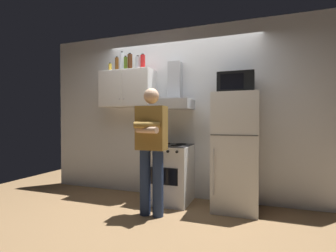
{
  "coord_description": "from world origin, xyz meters",
  "views": [
    {
      "loc": [
        1.19,
        -3.31,
        1.22
      ],
      "look_at": [
        0.0,
        0.0,
        1.15
      ],
      "focal_mm": 26.86,
      "sensor_mm": 36.0,
      "label": 1
    }
  ],
  "objects_px": {
    "bottle_beer_brown": "(117,65)",
    "bottle_soda_red": "(143,62)",
    "refrigerator": "(236,152)",
    "bottle_canister_steel": "(138,63)",
    "range_hood": "(173,97)",
    "bottle_rum_dark": "(130,62)",
    "bottle_olive_oil": "(126,64)",
    "upper_cabinet": "(127,89)",
    "bottle_spice_jar": "(110,68)",
    "bottle_vodka_clear": "(122,62)",
    "microwave": "(236,83)",
    "stove_oven": "(170,173)",
    "person_standing": "(151,146)"
  },
  "relations": [
    {
      "from": "upper_cabinet",
      "to": "range_hood",
      "type": "distance_m",
      "value": 0.81
    },
    {
      "from": "bottle_beer_brown",
      "to": "bottle_soda_red",
      "type": "xyz_separation_m",
      "value": [
        0.52,
        -0.07,
        -0.01
      ]
    },
    {
      "from": "bottle_beer_brown",
      "to": "bottle_canister_steel",
      "type": "height_order",
      "value": "bottle_beer_brown"
    },
    {
      "from": "person_standing",
      "to": "bottle_soda_red",
      "type": "relative_size",
      "value": 6.74
    },
    {
      "from": "bottle_soda_red",
      "to": "person_standing",
      "type": "bearing_deg",
      "value": -57.18
    },
    {
      "from": "stove_oven",
      "to": "bottle_spice_jar",
      "type": "bearing_deg",
      "value": 174.49
    },
    {
      "from": "bottle_rum_dark",
      "to": "bottle_soda_red",
      "type": "relative_size",
      "value": 1.13
    },
    {
      "from": "stove_oven",
      "to": "range_hood",
      "type": "distance_m",
      "value": 1.17
    },
    {
      "from": "refrigerator",
      "to": "range_hood",
      "type": "bearing_deg",
      "value": 172.45
    },
    {
      "from": "bottle_rum_dark",
      "to": "bottle_canister_steel",
      "type": "bearing_deg",
      "value": 8.24
    },
    {
      "from": "bottle_beer_brown",
      "to": "bottle_rum_dark",
      "type": "height_order",
      "value": "bottle_rum_dark"
    },
    {
      "from": "refrigerator",
      "to": "bottle_canister_steel",
      "type": "distance_m",
      "value": 2.07
    },
    {
      "from": "bottle_spice_jar",
      "to": "bottle_soda_red",
      "type": "xyz_separation_m",
      "value": [
        0.61,
        -0.01,
        0.05
      ]
    },
    {
      "from": "bottle_olive_oil",
      "to": "person_standing",
      "type": "bearing_deg",
      "value": -43.19
    },
    {
      "from": "upper_cabinet",
      "to": "bottle_spice_jar",
      "type": "bearing_deg",
      "value": -176.8
    },
    {
      "from": "bottle_soda_red",
      "to": "bottle_canister_steel",
      "type": "height_order",
      "value": "bottle_soda_red"
    },
    {
      "from": "bottle_spice_jar",
      "to": "bottle_vodka_clear",
      "type": "height_order",
      "value": "bottle_vodka_clear"
    },
    {
      "from": "person_standing",
      "to": "bottle_olive_oil",
      "type": "bearing_deg",
      "value": 136.81
    },
    {
      "from": "bottle_beer_brown",
      "to": "range_hood",
      "type": "bearing_deg",
      "value": -2.25
    },
    {
      "from": "microwave",
      "to": "bottle_vodka_clear",
      "type": "distance_m",
      "value": 1.94
    },
    {
      "from": "upper_cabinet",
      "to": "bottle_vodka_clear",
      "type": "bearing_deg",
      "value": 159.99
    },
    {
      "from": "range_hood",
      "to": "bottle_rum_dark",
      "type": "bearing_deg",
      "value": -177.92
    },
    {
      "from": "range_hood",
      "to": "bottle_spice_jar",
      "type": "height_order",
      "value": "bottle_spice_jar"
    },
    {
      "from": "bottle_olive_oil",
      "to": "bottle_rum_dark",
      "type": "distance_m",
      "value": 0.1
    },
    {
      "from": "upper_cabinet",
      "to": "refrigerator",
      "type": "xyz_separation_m",
      "value": [
        1.75,
        -0.12,
        -0.95
      ]
    },
    {
      "from": "stove_oven",
      "to": "bottle_rum_dark",
      "type": "bearing_deg",
      "value": 172.27
    },
    {
      "from": "range_hood",
      "to": "bottle_olive_oil",
      "type": "distance_m",
      "value": 1.01
    },
    {
      "from": "range_hood",
      "to": "refrigerator",
      "type": "distance_m",
      "value": 1.25
    },
    {
      "from": "bottle_olive_oil",
      "to": "upper_cabinet",
      "type": "bearing_deg",
      "value": -5.26
    },
    {
      "from": "bottle_spice_jar",
      "to": "bottle_beer_brown",
      "type": "height_order",
      "value": "bottle_beer_brown"
    },
    {
      "from": "range_hood",
      "to": "person_standing",
      "type": "height_order",
      "value": "range_hood"
    },
    {
      "from": "stove_oven",
      "to": "person_standing",
      "type": "distance_m",
      "value": 0.77
    },
    {
      "from": "bottle_spice_jar",
      "to": "upper_cabinet",
      "type": "bearing_deg",
      "value": 3.2
    },
    {
      "from": "bottle_beer_brown",
      "to": "bottle_canister_steel",
      "type": "xyz_separation_m",
      "value": [
        0.42,
        -0.05,
        -0.02
      ]
    },
    {
      "from": "bottle_rum_dark",
      "to": "bottle_canister_steel",
      "type": "distance_m",
      "value": 0.14
    },
    {
      "from": "refrigerator",
      "to": "bottle_soda_red",
      "type": "bearing_deg",
      "value": 176.16
    },
    {
      "from": "range_hood",
      "to": "bottle_vodka_clear",
      "type": "relative_size",
      "value": 2.23
    },
    {
      "from": "bottle_soda_red",
      "to": "upper_cabinet",
      "type": "bearing_deg",
      "value": 174.78
    },
    {
      "from": "bottle_spice_jar",
      "to": "stove_oven",
      "type": "bearing_deg",
      "value": -5.51
    },
    {
      "from": "bottle_olive_oil",
      "to": "bottle_vodka_clear",
      "type": "relative_size",
      "value": 0.73
    },
    {
      "from": "bottle_beer_brown",
      "to": "bottle_canister_steel",
      "type": "bearing_deg",
      "value": -6.45
    },
    {
      "from": "upper_cabinet",
      "to": "microwave",
      "type": "relative_size",
      "value": 1.88
    },
    {
      "from": "person_standing",
      "to": "bottle_rum_dark",
      "type": "distance_m",
      "value": 1.61
    },
    {
      "from": "bottle_spice_jar",
      "to": "bottle_soda_red",
      "type": "relative_size",
      "value": 0.62
    },
    {
      "from": "upper_cabinet",
      "to": "refrigerator",
      "type": "relative_size",
      "value": 0.56
    },
    {
      "from": "refrigerator",
      "to": "bottle_spice_jar",
      "type": "relative_size",
      "value": 10.52
    },
    {
      "from": "bottle_olive_oil",
      "to": "bottle_vodka_clear",
      "type": "xyz_separation_m",
      "value": [
        -0.09,
        0.04,
        0.05
      ]
    },
    {
      "from": "bottle_rum_dark",
      "to": "bottle_olive_oil",
      "type": "bearing_deg",
      "value": 163.59
    },
    {
      "from": "microwave",
      "to": "bottle_rum_dark",
      "type": "height_order",
      "value": "bottle_rum_dark"
    },
    {
      "from": "bottle_soda_red",
      "to": "bottle_canister_steel",
      "type": "distance_m",
      "value": 0.1
    }
  ]
}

